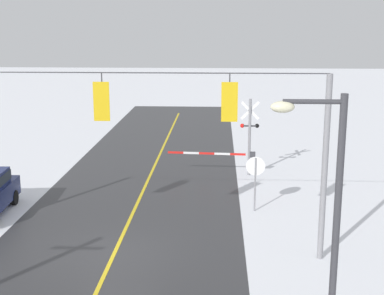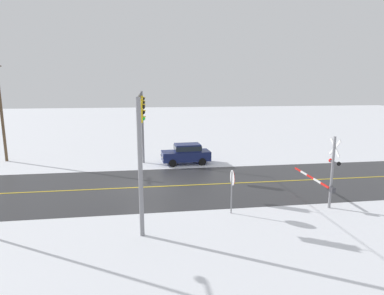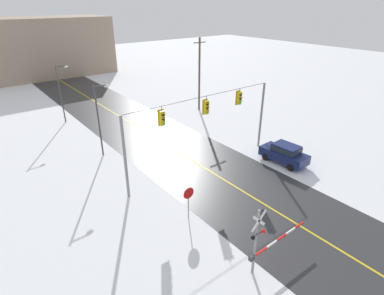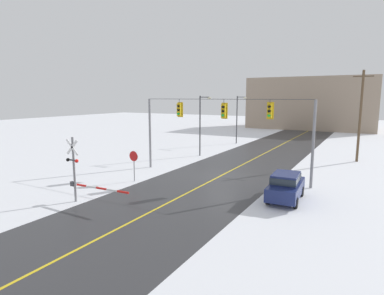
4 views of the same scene
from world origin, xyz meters
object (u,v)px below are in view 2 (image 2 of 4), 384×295
at_px(stop_sign, 232,182).
at_px(utility_pole, 1,110).
at_px(railroad_crossing, 328,172).
at_px(parked_car_navy, 186,153).

relative_size(stop_sign, utility_pole, 0.26).
bearing_deg(railroad_crossing, stop_sign, 93.82).
xyz_separation_m(stop_sign, utility_pole, (14.47, 16.83, 2.88)).
height_order(stop_sign, parked_car_navy, stop_sign).
bearing_deg(parked_car_navy, utility_pole, 78.22).
distance_m(stop_sign, railroad_crossing, 5.59).
bearing_deg(stop_sign, parked_car_navy, 5.07).
bearing_deg(utility_pole, stop_sign, -130.70).
height_order(railroad_crossing, parked_car_navy, railroad_crossing).
xyz_separation_m(parked_car_navy, utility_pole, (3.30, 15.84, 3.64)).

